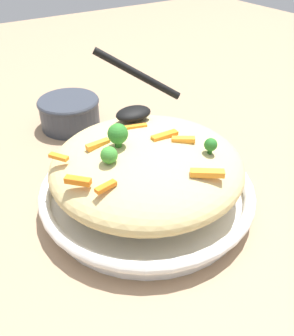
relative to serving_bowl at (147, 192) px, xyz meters
name	(u,v)px	position (x,y,z in m)	size (l,w,h in m)	color
ground_plane	(147,202)	(0.00, 0.00, -0.02)	(2.40, 2.40, 0.00)	#9E7F60
serving_bowl	(147,192)	(0.00, 0.00, 0.00)	(0.31, 0.31, 0.04)	white
pasta_mound	(147,165)	(0.00, 0.00, 0.05)	(0.27, 0.27, 0.07)	#D1BA7A
carrot_piece_0	(207,173)	(-0.03, 0.09, 0.08)	(0.04, 0.01, 0.01)	orange
carrot_piece_1	(59,157)	(0.11, -0.04, 0.08)	(0.03, 0.01, 0.01)	orange
carrot_piece_2	(106,187)	(0.09, 0.05, 0.08)	(0.03, 0.01, 0.01)	orange
carrot_piece_3	(134,113)	(-0.04, -0.09, 0.08)	(0.04, 0.01, 0.01)	orange
carrot_piece_4	(135,127)	(-0.01, -0.05, 0.08)	(0.04, 0.01, 0.01)	orange
carrot_piece_5	(78,181)	(0.11, 0.02, 0.08)	(0.03, 0.01, 0.01)	orange
carrot_piece_6	(183,140)	(-0.05, 0.02, 0.08)	(0.03, 0.01, 0.01)	orange
carrot_piece_7	(166,137)	(-0.03, 0.00, 0.09)	(0.04, 0.01, 0.01)	orange
carrot_piece_8	(98,145)	(0.06, -0.03, 0.08)	(0.03, 0.01, 0.01)	orange
broccoli_floret_0	(211,145)	(-0.06, 0.06, 0.09)	(0.02, 0.02, 0.02)	#205B1C
broccoli_floret_1	(118,134)	(0.04, -0.01, 0.10)	(0.03, 0.03, 0.03)	#296820
broccoli_floret_2	(109,155)	(0.06, 0.01, 0.09)	(0.02, 0.02, 0.02)	#377928
serving_spoon	(135,99)	(-0.04, -0.09, 0.10)	(0.13, 0.12, 0.09)	black
companion_bowl	(68,112)	(0.00, -0.28, 0.01)	(0.12, 0.12, 0.06)	#333842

